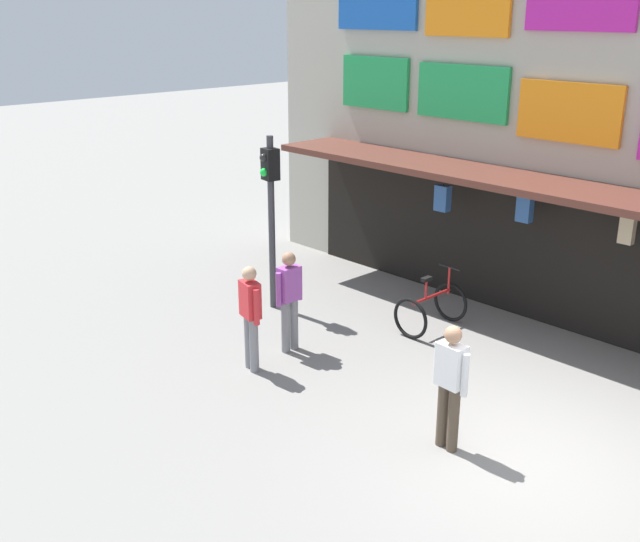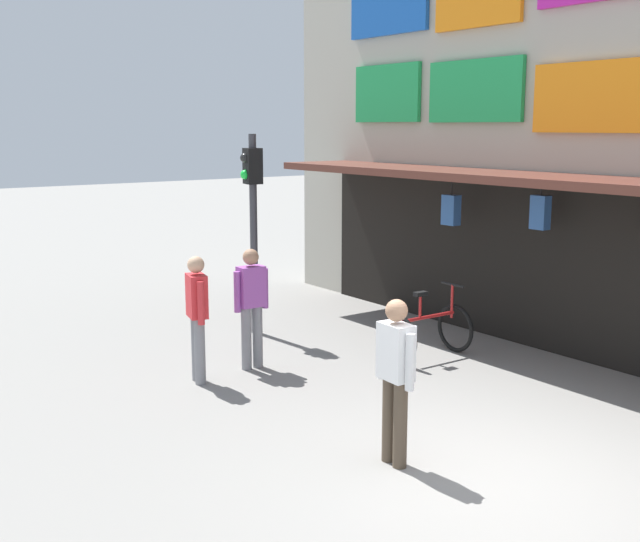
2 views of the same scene
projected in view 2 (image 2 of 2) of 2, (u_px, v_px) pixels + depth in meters
The scene contains 6 objects.
ground_plane at pixel (500, 483), 7.44m from camera, with size 80.00×80.00×0.00m, color gray.
traffic_light_near at pixel (253, 202), 12.48m from camera, with size 0.32×0.35×3.20m.
bicycle_parked at pixel (428, 331), 11.40m from camera, with size 0.73×1.16×1.05m.
pedestrian_in_white at pixel (395, 372), 7.69m from camera, with size 0.53×0.24×1.68m.
pedestrian_in_green at pixel (251, 302), 10.80m from camera, with size 0.22×0.53×1.68m.
pedestrian_in_blue at pixel (197, 312), 10.21m from camera, with size 0.52×0.30×1.68m.
Camera 2 is at (4.65, -5.45, 3.32)m, focal length 44.26 mm.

